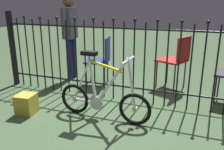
% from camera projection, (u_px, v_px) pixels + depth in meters
% --- Properties ---
extents(ground_plane, '(20.00, 20.00, 0.00)m').
position_uv_depth(ground_plane, '(110.00, 122.00, 3.02)').
color(ground_plane, '#3A4F33').
extents(iron_fence, '(4.32, 0.07, 1.30)m').
position_uv_depth(iron_fence, '(126.00, 59.00, 3.51)').
color(iron_fence, black).
rests_on(iron_fence, ground).
extents(bicycle, '(1.25, 0.40, 0.87)m').
position_uv_depth(bicycle, '(103.00, 97.00, 3.03)').
color(bicycle, black).
rests_on(bicycle, ground).
extents(chair_navy, '(0.48, 0.48, 0.86)m').
position_uv_depth(chair_navy, '(102.00, 57.00, 4.22)').
color(chair_navy, black).
rests_on(chair_navy, ground).
extents(chair_red, '(0.57, 0.57, 0.90)m').
position_uv_depth(chair_red, '(177.00, 57.00, 4.04)').
color(chair_red, black).
rests_on(chair_red, ground).
extents(person_visitor, '(0.21, 0.47, 1.56)m').
position_uv_depth(person_visitor, '(70.00, 31.00, 4.46)').
color(person_visitor, '#191E3F').
rests_on(person_visitor, ground).
extents(display_crate, '(0.26, 0.26, 0.27)m').
position_uv_depth(display_crate, '(26.00, 104.00, 3.22)').
color(display_crate, '#B29933').
rests_on(display_crate, ground).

